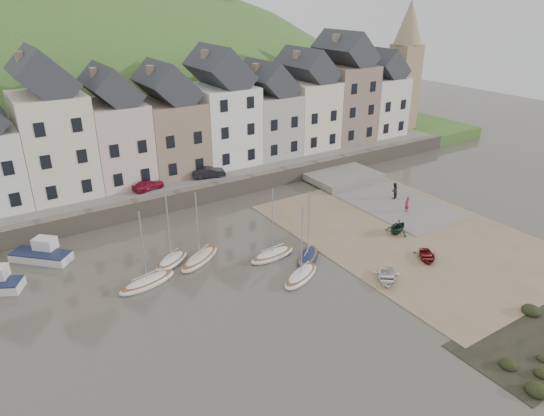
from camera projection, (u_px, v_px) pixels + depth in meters
ground at (312, 267)px, 39.27m from camera, size 160.00×160.00×0.00m
quay_land at (164, 156)px, 63.55m from camera, size 90.00×30.00×1.50m
quay_street at (201, 176)px, 54.39m from camera, size 70.00×7.00×0.10m
seawall at (216, 191)px, 51.97m from camera, size 70.00×1.20×1.80m
beach at (408, 234)px, 44.71m from camera, size 18.00×26.00×0.06m
slipway at (378, 196)px, 52.83m from camera, size 8.00×18.00×0.12m
hillside at (91, 219)px, 90.16m from camera, size 134.40×84.00×84.00m
townhouse_terrace at (199, 116)px, 55.62m from camera, size 61.05×8.00×13.93m
church_spire at (406, 62)px, 70.39m from camera, size 4.00×4.00×18.00m
sailboat_0 at (147, 282)px, 36.79m from camera, size 4.86×2.41×6.32m
sailboat_1 at (172, 261)px, 39.72m from camera, size 3.87×3.17×6.32m
sailboat_2 at (200, 258)px, 40.06m from camera, size 4.84×3.73×6.32m
sailboat_3 at (272, 255)px, 40.64m from camera, size 4.40×1.88×6.32m
sailboat_4 at (301, 276)px, 37.62m from camera, size 4.53×3.20×6.32m
sailboat_5 at (308, 257)px, 40.34m from camera, size 4.07×3.74×6.32m
motorboat_2 at (42, 253)px, 40.20m from camera, size 4.69×4.63×1.70m
rowboat_white at (387, 277)px, 37.21m from camera, size 3.58×3.66×0.62m
rowboat_green at (397, 227)px, 44.49m from camera, size 2.95×2.71×1.31m
rowboat_red at (427, 256)px, 40.25m from camera, size 3.12×3.26×0.55m
person_red at (407, 204)px, 48.66m from camera, size 0.61×0.43×1.61m
person_dark at (394, 191)px, 51.77m from camera, size 1.03×0.91×1.75m
car_left at (148, 185)px, 50.18m from camera, size 3.48×1.93×1.12m
car_right at (208, 172)px, 53.57m from camera, size 3.82×2.04×1.20m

